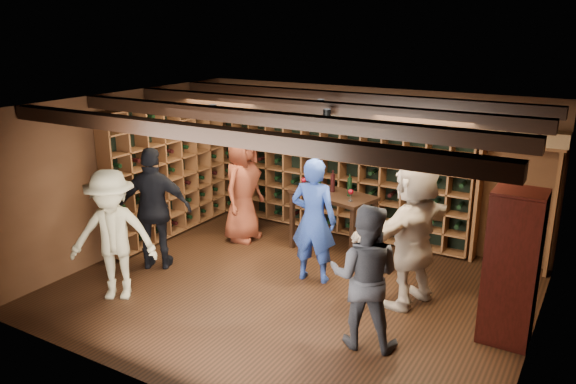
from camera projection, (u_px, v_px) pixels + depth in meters
The scene contains 13 objects.
ground at pixel (290, 291), 7.61m from camera, with size 6.00×6.00×0.00m, color black.
room_shell at pixel (293, 112), 6.96m from camera, with size 6.00×6.00×6.00m.
wine_rack_back at pixel (333, 167), 9.46m from camera, with size 4.65×0.30×2.20m.
wine_rack_left at pixel (169, 169), 9.33m from camera, with size 0.30×2.65×2.20m.
crate_shelf at pixel (521, 165), 7.91m from camera, with size 1.20×0.32×2.07m.
display_cabinet at pixel (511, 270), 6.22m from camera, with size 0.55×0.50×1.75m.
man_blue_shirt at pixel (314, 220), 7.71m from camera, with size 0.64×0.42×1.77m, color navy.
man_grey_suit at pixel (365, 276), 6.13m from camera, with size 0.80×0.63×1.65m, color black.
guest_red_floral at pixel (243, 187), 9.19m from camera, with size 0.88×0.57×1.80m, color maroon.
guest_woman_black at pixel (155, 209), 8.10m from camera, with size 1.06×0.44×1.81m, color black.
guest_khaki at pixel (113, 235), 7.20m from camera, with size 1.12×0.65×1.74m, color #988D69.
guest_beige at pixel (413, 232), 7.03m from camera, with size 1.81×0.58×1.95m, color tan.
tasting_table at pixel (333, 201), 8.63m from camera, with size 1.42×0.93×1.26m.
Camera 1 is at (3.46, -5.97, 3.49)m, focal length 35.00 mm.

